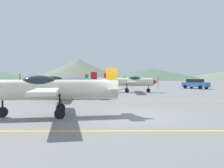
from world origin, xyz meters
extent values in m
plane|color=slate|center=(0.00, 0.00, 0.00)|extent=(400.00, 400.00, 0.00)
cube|color=yellow|center=(0.00, -3.57, 0.01)|extent=(80.00, 0.16, 0.01)
cube|color=yellow|center=(0.00, 7.37, 0.01)|extent=(80.00, 0.16, 0.01)
cylinder|color=silver|center=(-3.74, -0.05, 1.32)|extent=(6.28, 2.11, 1.00)
ellipsoid|color=#1E2833|center=(-4.55, -0.20, 1.62)|extent=(1.94, 1.14, 0.82)
cube|color=silver|center=(-4.10, -0.12, 1.37)|extent=(2.44, 8.08, 0.15)
cube|color=silver|center=(-0.96, 0.46, 1.37)|extent=(1.06, 2.45, 0.09)
cube|color=#F2A519|center=(-0.96, 0.46, 1.87)|extent=(0.59, 0.21, 1.09)
cylinder|color=black|center=(-6.25, -0.52, 0.71)|extent=(0.09, 0.09, 0.92)
cylinder|color=black|center=(-6.25, -0.52, 0.26)|extent=(0.52, 0.20, 0.51)
cylinder|color=black|center=(-3.74, 0.97, 0.71)|extent=(0.09, 0.09, 0.92)
cylinder|color=black|center=(-3.74, 0.97, 0.26)|extent=(0.52, 0.20, 0.51)
cylinder|color=black|center=(-3.38, -1.01, 0.71)|extent=(0.09, 0.09, 0.92)
cylinder|color=black|center=(-3.38, -1.01, 0.26)|extent=(0.52, 0.20, 0.51)
cylinder|color=#33478C|center=(-5.37, 9.81, 1.32)|extent=(6.26, 1.49, 1.00)
cone|color=red|center=(-8.78, 9.54, 1.32)|extent=(0.70, 0.90, 0.85)
cube|color=black|center=(-9.15, 9.52, 1.32)|extent=(0.04, 0.11, 1.82)
ellipsoid|color=#1E2833|center=(-6.19, 9.75, 1.62)|extent=(1.88, 0.96, 0.82)
cube|color=#33478C|center=(-5.73, 9.78, 1.37)|extent=(1.63, 8.08, 0.15)
cube|color=#33478C|center=(-2.55, 10.03, 1.37)|extent=(0.82, 2.41, 0.09)
cube|color=red|center=(-2.55, 10.03, 1.87)|extent=(0.58, 0.15, 1.09)
cylinder|color=black|center=(-7.92, 9.61, 0.71)|extent=(0.09, 0.09, 0.92)
cylinder|color=black|center=(-7.92, 9.61, 0.26)|extent=(0.52, 0.15, 0.51)
cylinder|color=black|center=(-5.27, 10.83, 0.71)|extent=(0.09, 0.09, 0.92)
cylinder|color=black|center=(-5.27, 10.83, 0.26)|extent=(0.52, 0.15, 0.51)
cylinder|color=black|center=(-5.11, 8.83, 0.71)|extent=(0.09, 0.09, 0.92)
cylinder|color=black|center=(-5.11, 8.83, 0.26)|extent=(0.52, 0.15, 0.51)
cylinder|color=silver|center=(1.25, 18.63, 1.32)|extent=(6.25, 1.32, 1.00)
cone|color=red|center=(4.66, 18.45, 1.32)|extent=(0.68, 0.88, 0.85)
cube|color=black|center=(5.03, 18.43, 1.32)|extent=(0.04, 0.11, 1.82)
ellipsoid|color=#1E2833|center=(2.07, 18.58, 1.62)|extent=(1.86, 0.91, 0.82)
cube|color=silver|center=(1.61, 18.61, 1.37)|extent=(1.41, 8.07, 0.15)
cube|color=silver|center=(-1.58, 18.77, 1.37)|extent=(0.76, 2.40, 0.09)
cube|color=red|center=(-1.58, 18.77, 1.87)|extent=(0.58, 0.14, 1.09)
cylinder|color=black|center=(3.80, 18.50, 0.71)|extent=(0.09, 0.09, 0.92)
cylinder|color=black|center=(3.80, 18.50, 0.26)|extent=(0.52, 0.14, 0.51)
cylinder|color=black|center=(1.01, 17.63, 0.71)|extent=(0.09, 0.09, 0.92)
cylinder|color=black|center=(1.01, 17.63, 0.26)|extent=(0.52, 0.14, 0.51)
cylinder|color=black|center=(1.12, 19.64, 0.71)|extent=(0.09, 0.09, 0.92)
cylinder|color=black|center=(1.12, 19.64, 0.26)|extent=(0.52, 0.14, 0.51)
cylinder|color=silver|center=(-2.28, 29.10, 1.32)|extent=(6.27, 2.38, 1.00)
cone|color=#1E8C3F|center=(1.05, 29.87, 1.32)|extent=(0.81, 0.98, 0.85)
cube|color=black|center=(1.41, 29.96, 1.32)|extent=(0.06, 0.11, 1.82)
ellipsoid|color=#1E2833|center=(-1.48, 29.29, 1.62)|extent=(1.96, 1.21, 0.82)
cube|color=silver|center=(-1.92, 29.18, 1.37)|extent=(2.79, 8.05, 0.15)
cube|color=silver|center=(-5.04, 28.47, 1.37)|extent=(1.16, 2.46, 0.09)
cube|color=#1E8C3F|center=(-5.04, 28.47, 1.87)|extent=(0.58, 0.24, 1.09)
cylinder|color=black|center=(0.21, 29.68, 0.71)|extent=(0.09, 0.09, 0.92)
cylinder|color=black|center=(0.21, 29.68, 0.26)|extent=(0.52, 0.22, 0.51)
cylinder|color=black|center=(-2.23, 28.08, 0.71)|extent=(0.09, 0.09, 0.92)
cylinder|color=black|center=(-2.23, 28.08, 0.26)|extent=(0.52, 0.22, 0.51)
cylinder|color=black|center=(-2.68, 30.04, 0.71)|extent=(0.09, 0.09, 0.92)
cylinder|color=black|center=(-2.68, 30.04, 0.26)|extent=(0.52, 0.22, 0.51)
cube|color=#3372BF|center=(13.19, 27.97, 0.70)|extent=(4.03, 4.51, 0.75)
cube|color=black|center=(13.10, 28.09, 1.35)|extent=(2.72, 2.88, 0.55)
cylinder|color=black|center=(13.33, 26.30, 0.32)|extent=(0.56, 0.64, 0.64)
cylinder|color=black|center=(14.76, 27.39, 0.32)|extent=(0.56, 0.64, 0.64)
cylinder|color=black|center=(11.61, 28.56, 0.32)|extent=(0.56, 0.64, 0.64)
cylinder|color=black|center=(13.04, 29.65, 0.32)|extent=(0.56, 0.64, 0.64)
cone|color=slate|center=(-21.62, 146.12, 6.78)|extent=(60.61, 60.61, 13.55)
cone|color=#4C6651|center=(25.39, 148.87, 3.91)|extent=(78.01, 78.01, 7.82)
camera|label=1|loc=(-1.01, -12.22, 1.96)|focal=38.84mm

